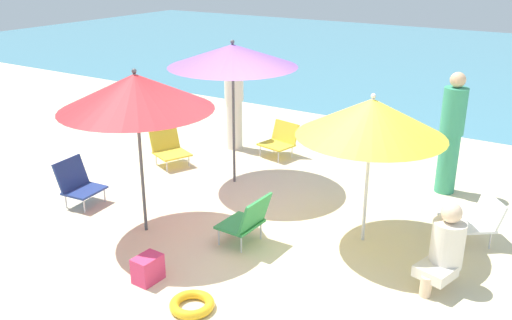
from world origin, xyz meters
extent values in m
plane|color=beige|center=(0.00, 0.00, 0.00)|extent=(40.00, 40.00, 0.00)
cube|color=teal|center=(0.00, 13.32, 0.00)|extent=(40.00, 16.00, 0.01)
cylinder|color=#4C4C51|center=(-1.58, -0.71, 1.00)|extent=(0.04, 0.04, 2.01)
cone|color=red|center=(-1.58, -0.71, 1.80)|extent=(1.83, 1.83, 0.43)
sphere|color=#4C4C51|center=(-1.58, -0.71, 2.04)|extent=(0.06, 0.06, 0.06)
cylinder|color=silver|center=(0.85, 0.52, 0.89)|extent=(0.04, 0.04, 1.78)
cone|color=yellow|center=(0.85, 0.52, 1.56)|extent=(1.73, 1.73, 0.44)
sphere|color=silver|center=(0.85, 0.52, 1.81)|extent=(0.06, 0.06, 0.06)
cylinder|color=#4C4C51|center=(-1.53, 1.21, 1.05)|extent=(0.04, 0.04, 2.10)
cone|color=#8E56C6|center=(-1.53, 1.21, 1.94)|extent=(1.88, 1.88, 0.32)
sphere|color=#4C4C51|center=(-1.53, 1.21, 2.13)|extent=(0.06, 0.06, 0.06)
cube|color=#33934C|center=(-0.39, -0.33, 0.24)|extent=(0.43, 0.53, 0.03)
cube|color=#33934C|center=(-0.17, -0.34, 0.44)|extent=(0.17, 0.52, 0.39)
cylinder|color=silver|center=(-0.57, -0.53, 0.11)|extent=(0.02, 0.02, 0.23)
cylinder|color=silver|center=(-0.55, -0.12, 0.11)|extent=(0.02, 0.02, 0.23)
cylinder|color=silver|center=(-0.23, -0.54, 0.11)|extent=(0.02, 0.02, 0.23)
cylinder|color=silver|center=(-0.22, -0.13, 0.11)|extent=(0.02, 0.02, 0.23)
cube|color=gold|center=(-2.78, 1.22, 0.20)|extent=(0.66, 0.66, 0.03)
cube|color=gold|center=(-3.03, 1.33, 0.41)|extent=(0.34, 0.52, 0.40)
cylinder|color=silver|center=(-2.52, 1.33, 0.09)|extent=(0.02, 0.02, 0.19)
cylinder|color=silver|center=(-2.67, 0.96, 0.09)|extent=(0.02, 0.02, 0.19)
cylinder|color=silver|center=(-2.89, 1.48, 0.09)|extent=(0.02, 0.02, 0.19)
cylinder|color=silver|center=(-3.05, 1.12, 0.09)|extent=(0.02, 0.02, 0.19)
cube|color=white|center=(1.91, 1.16, 0.24)|extent=(0.74, 0.75, 0.03)
cube|color=white|center=(2.13, 1.33, 0.40)|extent=(0.43, 0.51, 0.31)
cylinder|color=silver|center=(1.88, 0.87, 0.11)|extent=(0.02, 0.02, 0.23)
cylinder|color=silver|center=(1.62, 1.21, 0.11)|extent=(0.02, 0.02, 0.23)
cylinder|color=silver|center=(2.21, 1.12, 0.11)|extent=(0.02, 0.02, 0.23)
cylinder|color=silver|center=(1.94, 1.46, 0.11)|extent=(0.02, 0.02, 0.23)
cube|color=navy|center=(-2.81, -0.60, 0.22)|extent=(0.46, 0.54, 0.03)
cube|color=navy|center=(-3.03, -0.62, 0.43)|extent=(0.20, 0.52, 0.41)
cylinder|color=silver|center=(-2.66, -0.39, 0.10)|extent=(0.02, 0.02, 0.20)
cylinder|color=silver|center=(-2.62, -0.79, 0.10)|extent=(0.02, 0.02, 0.20)
cylinder|color=silver|center=(-2.99, -0.42, 0.10)|extent=(0.02, 0.02, 0.20)
cylinder|color=silver|center=(-2.95, -0.82, 0.10)|extent=(0.02, 0.02, 0.20)
cube|color=gold|center=(-1.54, 2.48, 0.22)|extent=(0.61, 0.54, 0.03)
cube|color=gold|center=(-1.49, 2.71, 0.40)|extent=(0.55, 0.25, 0.35)
cylinder|color=silver|center=(-1.37, 2.27, 0.10)|extent=(0.02, 0.02, 0.21)
cylinder|color=silver|center=(-1.78, 2.36, 0.10)|extent=(0.02, 0.02, 0.21)
cylinder|color=silver|center=(-1.29, 2.61, 0.10)|extent=(0.02, 0.02, 0.21)
cylinder|color=silver|center=(-1.71, 2.70, 0.10)|extent=(0.02, 0.02, 0.21)
cylinder|color=silver|center=(-2.42, 2.51, 0.44)|extent=(0.28, 0.28, 0.88)
cylinder|color=silver|center=(-2.42, 2.51, 1.23)|extent=(0.33, 0.33, 0.69)
sphere|color=beige|center=(-2.42, 2.51, 1.68)|extent=(0.22, 0.22, 0.22)
cylinder|color=#389970|center=(1.30, 2.55, 0.45)|extent=(0.28, 0.28, 0.89)
cylinder|color=#389970|center=(1.30, 2.55, 1.23)|extent=(0.33, 0.33, 0.67)
sphere|color=#DBAD84|center=(1.30, 2.55, 1.67)|extent=(0.22, 0.22, 0.22)
cube|color=silver|center=(1.89, -0.10, 0.22)|extent=(0.43, 0.44, 0.12)
cylinder|color=beige|center=(1.85, -0.26, 0.11)|extent=(0.12, 0.12, 0.22)
cylinder|color=silver|center=(1.94, 0.07, 0.48)|extent=(0.34, 0.34, 0.50)
sphere|color=beige|center=(1.94, 0.07, 0.83)|extent=(0.22, 0.22, 0.22)
torus|color=yellow|center=(-0.04, -1.72, 0.05)|extent=(0.45, 0.45, 0.10)
cube|color=#DB3866|center=(-0.75, -1.57, 0.15)|extent=(0.23, 0.31, 0.29)
camera|label=1|loc=(3.00, -5.32, 3.32)|focal=39.16mm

